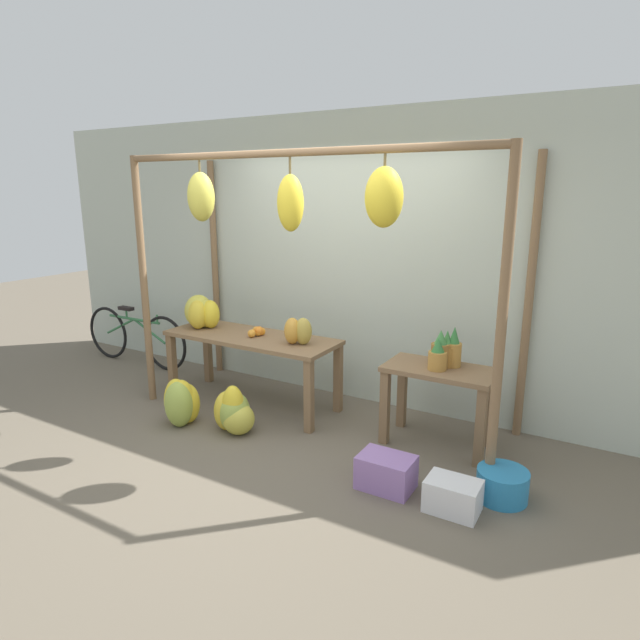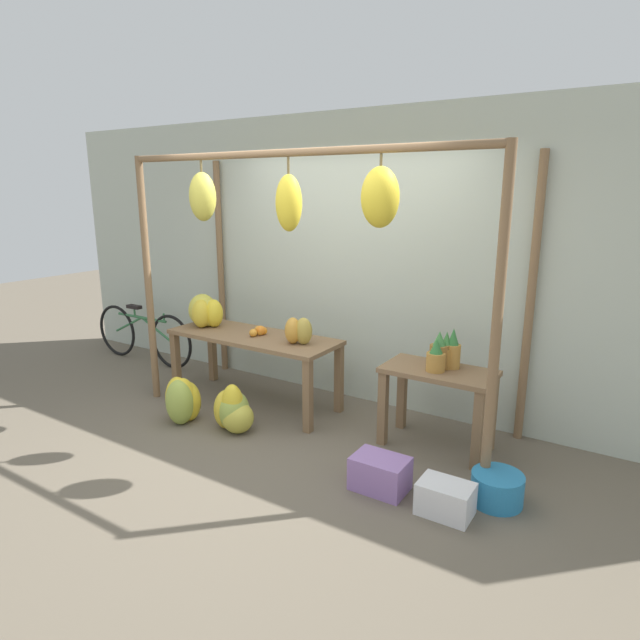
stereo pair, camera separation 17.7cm
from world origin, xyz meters
TOP-DOWN VIEW (x-y plane):
  - ground_plane at (0.00, 0.00)m, footprint 20.00×20.00m
  - shop_wall_back at (0.00, 1.45)m, footprint 8.00×0.08m
  - stall_awning at (0.04, 0.52)m, footprint 3.44×1.19m
  - display_table_main at (-0.72, 0.75)m, footprint 1.73×0.63m
  - display_table_side at (1.14, 0.82)m, footprint 0.89×0.48m
  - banana_pile_on_table at (-1.34, 0.75)m, footprint 0.44×0.39m
  - orange_pile at (-0.66, 0.77)m, footprint 0.13×0.19m
  - pineapple_cluster at (1.15, 0.86)m, footprint 0.23×0.35m
  - banana_pile_ground_left at (-0.99, 0.04)m, footprint 0.38×0.39m
  - banana_pile_ground_right at (-0.47, 0.15)m, footprint 0.45×0.40m
  - fruit_crate_white at (1.04, -0.01)m, footprint 0.39×0.27m
  - blue_bucket at (1.79, 0.26)m, footprint 0.35×0.35m
  - parked_bicycle at (-2.71, 1.04)m, footprint 1.64×0.08m
  - papaya_pile at (-0.17, 0.73)m, footprint 0.31×0.23m
  - fruit_crate_purple at (1.54, -0.05)m, footprint 0.35×0.24m

SIDE VIEW (x-z plane):
  - ground_plane at x=0.00m, z-range 0.00..0.00m
  - blue_bucket at x=1.79m, z-range 0.00..0.21m
  - fruit_crate_purple at x=1.54m, z-range 0.00..0.22m
  - fruit_crate_white at x=1.04m, z-range 0.00..0.24m
  - banana_pile_ground_right at x=-0.47m, z-range -0.04..0.40m
  - banana_pile_ground_left at x=-0.99m, z-range -0.01..0.42m
  - parked_bicycle at x=-2.71m, z-range -0.01..0.69m
  - display_table_side at x=1.14m, z-range 0.18..0.85m
  - display_table_main at x=-0.72m, z-range 0.25..0.96m
  - orange_pile at x=-0.66m, z-range 0.70..0.79m
  - pineapple_cluster at x=1.15m, z-range 0.63..0.97m
  - papaya_pile at x=-0.17m, z-range 0.70..0.95m
  - banana_pile_on_table at x=-1.34m, z-range 0.69..1.02m
  - shop_wall_back at x=0.00m, z-range 0.00..2.80m
  - stall_awning at x=0.04m, z-range 0.55..2.94m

